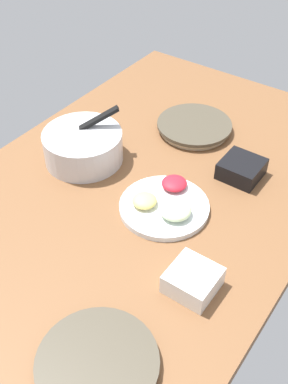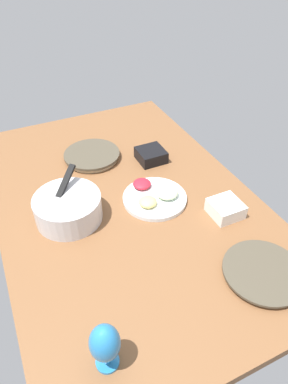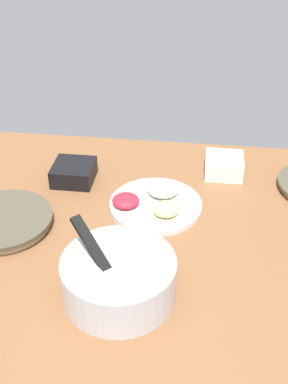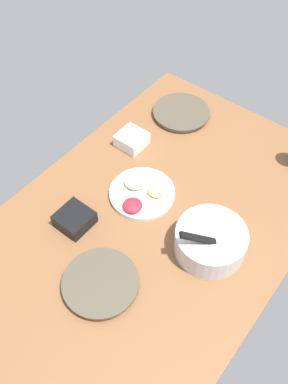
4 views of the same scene
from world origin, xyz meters
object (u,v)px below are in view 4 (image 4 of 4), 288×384
object	(u,v)px
dinner_plate_right	(101,283)
square_bowl_white	(132,139)
fruit_platter	(141,192)
mixing_bowl	(210,241)
square_bowl_black	(74,218)
dinner_plate_left	(181,113)

from	to	relation	value
dinner_plate_right	square_bowl_white	size ratio (longest dim) A/B	2.26
dinner_plate_right	fruit_platter	distance (cm)	42.93
mixing_bowl	fruit_platter	bearing A→B (deg)	-97.22
dinner_plate_right	mixing_bowl	xyz separation A→B (cm)	(-36.01, 21.49, 4.00)
dinner_plate_right	square_bowl_black	size ratio (longest dim) A/B	2.14
fruit_platter	dinner_plate_right	bearing A→B (deg)	19.25
fruit_platter	square_bowl_black	xyz separation A→B (cm)	(27.04, -11.37, 1.48)
mixing_bowl	square_bowl_black	world-z (taller)	mixing_bowl
dinner_plate_left	square_bowl_black	size ratio (longest dim) A/B	2.17
dinner_plate_right	square_bowl_white	distance (cm)	70.25
dinner_plate_right	square_bowl_black	distance (cm)	28.91
dinner_plate_left	square_bowl_black	bearing A→B (deg)	3.09
mixing_bowl	dinner_plate_right	bearing A→B (deg)	-30.83
fruit_platter	square_bowl_white	size ratio (longest dim) A/B	2.25
mixing_bowl	square_bowl_black	xyz separation A→B (cm)	(22.52, -47.01, -2.45)
dinner_plate_left	mixing_bowl	size ratio (longest dim) A/B	1.05
square_bowl_white	fruit_platter	bearing A→B (deg)	47.03
dinner_plate_right	square_bowl_black	bearing A→B (deg)	-117.86
dinner_plate_left	mixing_bowl	world-z (taller)	mixing_bowl
dinner_plate_left	mixing_bowl	xyz separation A→B (cm)	(54.77, 51.19, 4.38)
square_bowl_black	square_bowl_white	bearing A→B (deg)	-167.88
mixing_bowl	square_bowl_white	distance (cm)	62.20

